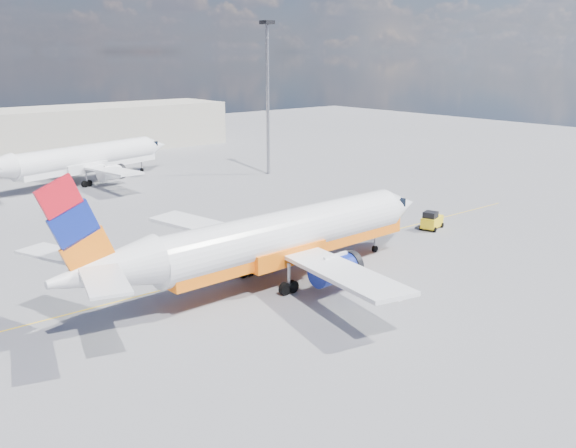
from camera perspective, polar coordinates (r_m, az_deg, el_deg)
ground at (r=53.07m, az=0.33°, el=-4.22°), size 240.00×240.00×0.00m
taxi_line at (r=55.27m, az=-1.67°, el=-3.42°), size 70.00×0.15×0.01m
terminal_main at (r=120.05m, az=-21.60°, el=7.54°), size 70.00×14.00×8.00m
main_jet at (r=49.58m, az=-1.03°, el=-1.27°), size 35.45×28.03×10.75m
second_jet at (r=92.08m, az=-18.04°, el=5.47°), size 33.32×25.44×10.07m
gse_tug at (r=66.88m, az=12.65°, el=0.30°), size 3.01×2.35×1.92m
traffic_cone at (r=47.63m, az=9.81°, el=-6.37°), size 0.44×0.44×0.62m
floodlight_mast at (r=93.97m, az=-1.82°, el=12.32°), size 1.59×1.59×21.78m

